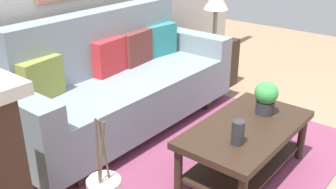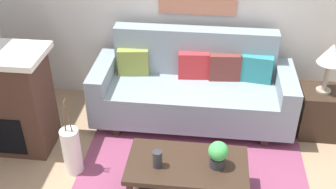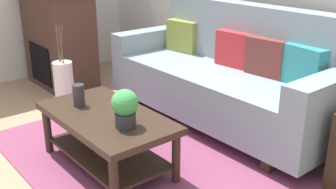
# 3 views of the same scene
# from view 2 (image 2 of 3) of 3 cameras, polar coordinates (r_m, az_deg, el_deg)

# --- Properties ---
(area_rug) EXTENTS (2.32, 1.66, 0.01)m
(area_rug) POSITION_cam_2_polar(r_m,az_deg,el_deg) (4.24, 3.33, -11.41)
(area_rug) COLOR #843D5B
(area_rug) RESTS_ON ground_plane
(couch) EXTENTS (2.28, 0.84, 1.08)m
(couch) POSITION_cam_2_polar(r_m,az_deg,el_deg) (4.77, 3.44, 0.75)
(couch) COLOR gray
(couch) RESTS_ON ground_plane
(throw_pillow_olive) EXTENTS (0.37, 0.17, 0.32)m
(throw_pillow_olive) POSITION_cam_2_polar(r_m,az_deg,el_deg) (4.83, -4.88, 4.55)
(throw_pillow_olive) COLOR olive
(throw_pillow_olive) RESTS_ON couch
(throw_pillow_crimson) EXTENTS (0.37, 0.15, 0.32)m
(throw_pillow_crimson) POSITION_cam_2_polar(r_m,az_deg,el_deg) (4.75, 3.63, 4.09)
(throw_pillow_crimson) COLOR red
(throw_pillow_crimson) RESTS_ON couch
(throw_pillow_maroon) EXTENTS (0.37, 0.15, 0.32)m
(throw_pillow_maroon) POSITION_cam_2_polar(r_m,az_deg,el_deg) (4.75, 7.95, 3.82)
(throw_pillow_maroon) COLOR brown
(throw_pillow_maroon) RESTS_ON couch
(throw_pillow_teal) EXTENTS (0.37, 0.17, 0.32)m
(throw_pillow_teal) POSITION_cam_2_polar(r_m,az_deg,el_deg) (4.78, 12.23, 3.54)
(throw_pillow_teal) COLOR teal
(throw_pillow_teal) RESTS_ON couch
(coffee_table) EXTENTS (1.10, 0.60, 0.43)m
(coffee_table) POSITION_cam_2_polar(r_m,az_deg,el_deg) (3.83, 2.68, -10.82)
(coffee_table) COLOR #332319
(coffee_table) RESTS_ON ground_plane
(tabletop_vase) EXTENTS (0.09, 0.09, 0.17)m
(tabletop_vase) POSITION_cam_2_polar(r_m,az_deg,el_deg) (3.67, -1.49, -8.98)
(tabletop_vase) COLOR #2D2D33
(tabletop_vase) RESTS_ON coffee_table
(potted_plant_tabletop) EXTENTS (0.18, 0.18, 0.26)m
(potted_plant_tabletop) POSITION_cam_2_polar(r_m,az_deg,el_deg) (3.65, 7.01, -8.24)
(potted_plant_tabletop) COLOR #2D2D33
(potted_plant_tabletop) RESTS_ON coffee_table
(side_table) EXTENTS (0.44, 0.44, 0.56)m
(side_table) POSITION_cam_2_polar(r_m,az_deg,el_deg) (4.95, 20.22, -2.27)
(side_table) COLOR #332319
(side_table) RESTS_ON ground_plane
(table_lamp) EXTENTS (0.28, 0.28, 0.57)m
(table_lamp) POSITION_cam_2_polar(r_m,az_deg,el_deg) (4.60, 21.89, 5.05)
(table_lamp) COLOR gray
(table_lamp) RESTS_ON side_table
(fireplace) EXTENTS (1.02, 0.58, 1.16)m
(fireplace) POSITION_cam_2_polar(r_m,az_deg,el_deg) (4.62, -21.86, -0.70)
(fireplace) COLOR #472D23
(fireplace) RESTS_ON ground_plane
(floor_vase) EXTENTS (0.19, 0.19, 0.52)m
(floor_vase) POSITION_cam_2_polar(r_m,az_deg,el_deg) (4.25, -13.28, -7.72)
(floor_vase) COLOR white
(floor_vase) RESTS_ON ground_plane
(floor_vase_branch_a) EXTENTS (0.05, 0.02, 0.36)m
(floor_vase_branch_a) POSITION_cam_2_polar(r_m,az_deg,el_deg) (3.98, -13.79, -2.93)
(floor_vase_branch_a) COLOR brown
(floor_vase_branch_a) RESTS_ON floor_vase
(floor_vase_branch_b) EXTENTS (0.05, 0.05, 0.36)m
(floor_vase_branch_b) POSITION_cam_2_polar(r_m,az_deg,el_deg) (4.00, -14.12, -2.75)
(floor_vase_branch_b) COLOR brown
(floor_vase_branch_b) RESTS_ON floor_vase
(floor_vase_branch_c) EXTENTS (0.05, 0.03, 0.36)m
(floor_vase_branch_c) POSITION_cam_2_polar(r_m,az_deg,el_deg) (3.97, -14.28, -3.04)
(floor_vase_branch_c) COLOR brown
(floor_vase_branch_c) RESTS_ON floor_vase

